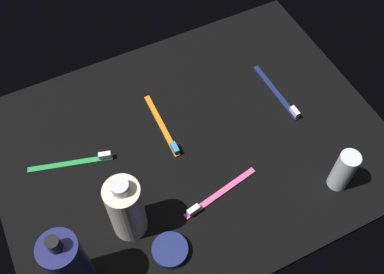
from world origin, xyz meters
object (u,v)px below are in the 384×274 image
at_px(lotion_bottle, 69,265).
at_px(cream_tin_left, 170,250).
at_px(deodorant_stick, 343,171).
at_px(toothbrush_navy, 278,94).
at_px(toothbrush_orange, 163,128).
at_px(bodywash_bottle, 126,209).
at_px(toothbrush_pink, 218,194).
at_px(toothbrush_green, 75,162).

xyz_separation_m(lotion_bottle, cream_tin_left, (-0.17, 0.03, -0.08)).
distance_m(deodorant_stick, toothbrush_navy, 0.25).
relative_size(toothbrush_orange, toothbrush_navy, 1.00).
distance_m(bodywash_bottle, toothbrush_navy, 0.46).
relative_size(lotion_bottle, toothbrush_orange, 1.13).
relative_size(bodywash_bottle, toothbrush_navy, 0.98).
xyz_separation_m(deodorant_stick, toothbrush_navy, (-0.01, -0.25, -0.05)).
bearing_deg(toothbrush_orange, bodywash_bottle, 49.86).
xyz_separation_m(toothbrush_navy, toothbrush_pink, (0.25, 0.17, 0.00)).
bearing_deg(toothbrush_orange, cream_tin_left, 68.30).
bearing_deg(toothbrush_green, toothbrush_orange, 179.11).
bearing_deg(toothbrush_green, deodorant_stick, 148.91).
xyz_separation_m(bodywash_bottle, toothbrush_navy, (-0.43, -0.15, -0.07)).
bearing_deg(lotion_bottle, bodywash_bottle, -155.12).
distance_m(toothbrush_orange, toothbrush_navy, 0.28).
distance_m(toothbrush_orange, cream_tin_left, 0.28).
distance_m(toothbrush_navy, cream_tin_left, 0.45).
bearing_deg(deodorant_stick, bodywash_bottle, -13.68).
xyz_separation_m(deodorant_stick, toothbrush_pink, (0.24, -0.08, -0.05)).
bearing_deg(toothbrush_orange, toothbrush_green, -0.89).
xyz_separation_m(deodorant_stick, cream_tin_left, (0.37, -0.02, -0.04)).
relative_size(toothbrush_orange, toothbrush_pink, 1.01).
height_order(toothbrush_navy, toothbrush_pink, same).
xyz_separation_m(toothbrush_orange, cream_tin_left, (0.10, 0.26, 0.00)).
height_order(bodywash_bottle, toothbrush_orange, bodywash_bottle).
xyz_separation_m(bodywash_bottle, toothbrush_green, (0.05, -0.18, -0.07)).
xyz_separation_m(lotion_bottle, toothbrush_navy, (-0.56, -0.21, -0.08)).
distance_m(toothbrush_navy, toothbrush_pink, 0.30).
relative_size(toothbrush_orange, cream_tin_left, 2.60).
bearing_deg(lotion_bottle, deodorant_stick, 175.33).
height_order(toothbrush_navy, cream_tin_left, toothbrush_navy).
height_order(bodywash_bottle, toothbrush_navy, bodywash_bottle).
bearing_deg(toothbrush_pink, deodorant_stick, 160.48).
xyz_separation_m(toothbrush_navy, toothbrush_green, (0.49, -0.04, 0.00)).
bearing_deg(cream_tin_left, toothbrush_pink, -155.05).
xyz_separation_m(toothbrush_pink, cream_tin_left, (0.14, 0.06, 0.00)).
bearing_deg(toothbrush_navy, deodorant_stick, 86.86).
bearing_deg(toothbrush_navy, lotion_bottle, 20.15).
bearing_deg(cream_tin_left, bodywash_bottle, -60.46).
distance_m(lotion_bottle, toothbrush_navy, 0.60).
distance_m(lotion_bottle, toothbrush_green, 0.27).
relative_size(lotion_bottle, bodywash_bottle, 1.16).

